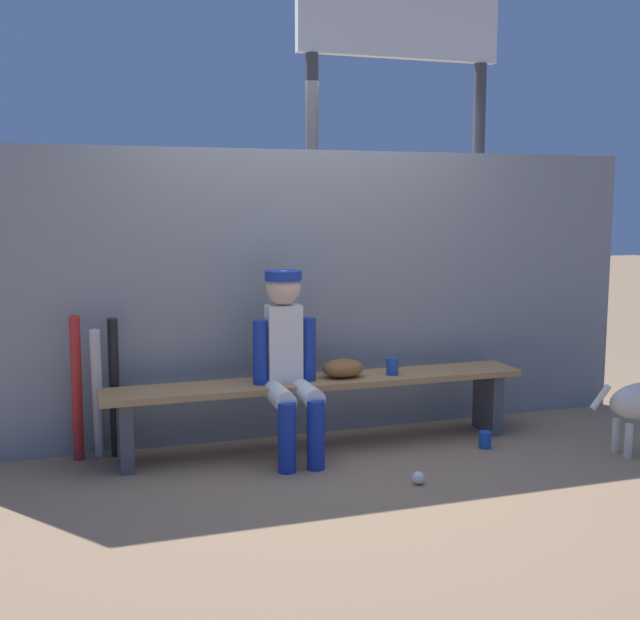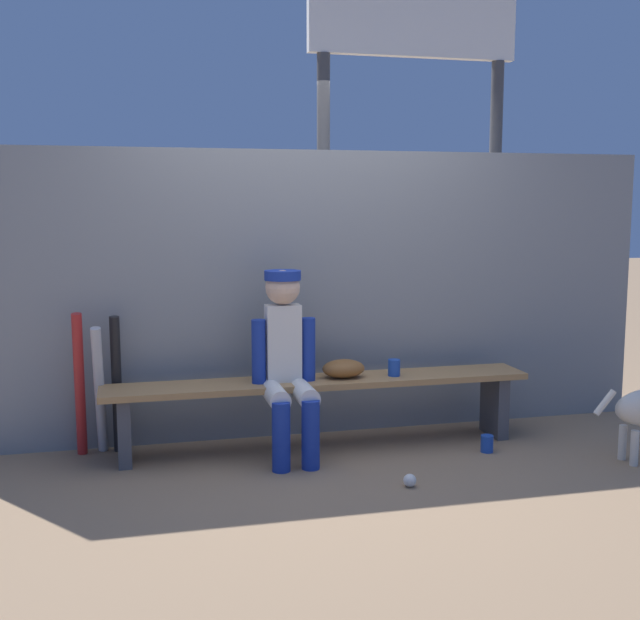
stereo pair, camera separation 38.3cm
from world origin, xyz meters
TOP-DOWN VIEW (x-y plane):
  - ground_plane at (0.00, 0.00)m, footprint 30.00×30.00m
  - chainlink_fence at (0.00, 0.35)m, footprint 4.95×0.03m
  - dugout_bench at (0.00, 0.00)m, footprint 2.78×0.36m
  - player_seated at (-0.24, -0.11)m, footprint 0.41×0.55m
  - baseball_glove at (0.16, 0.00)m, footprint 0.28×0.20m
  - bat_aluminum_black at (-1.28, 0.22)m, footprint 0.07×0.13m
  - bat_aluminum_silver at (-1.38, 0.18)m, footprint 0.08×0.27m
  - bat_aluminum_red at (-1.50, 0.19)m, footprint 0.07×0.19m
  - baseball at (0.32, -0.81)m, footprint 0.07×0.07m
  - cup_on_ground at (1.02, -0.34)m, footprint 0.08×0.08m
  - cup_on_bench at (0.49, -0.03)m, footprint 0.08×0.08m
  - scoreboard at (1.07, 1.09)m, footprint 1.94×0.27m

SIDE VIEW (x-z plane):
  - ground_plane at x=0.00m, z-range 0.00..0.00m
  - baseball at x=0.32m, z-range 0.00..0.07m
  - cup_on_ground at x=1.02m, z-range 0.00..0.11m
  - dugout_bench at x=0.00m, z-range 0.14..0.60m
  - bat_aluminum_silver at x=-1.38m, z-range 0.00..0.84m
  - bat_aluminum_black at x=-1.28m, z-range 0.00..0.89m
  - bat_aluminum_red at x=-1.50m, z-range 0.00..0.93m
  - cup_on_bench at x=0.49m, z-range 0.46..0.57m
  - baseball_glove at x=0.16m, z-range 0.46..0.58m
  - player_seated at x=-0.24m, z-range 0.05..1.23m
  - chainlink_fence at x=0.00m, z-range 0.00..1.94m
  - scoreboard at x=1.07m, z-range 0.69..4.37m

